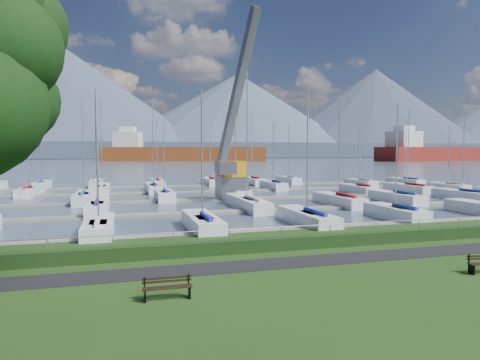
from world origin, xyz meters
name	(u,v)px	position (x,y,z in m)	size (l,w,h in m)	color
path	(322,260)	(0.00, -3.00, 0.01)	(160.00, 2.00, 0.04)	black
water	(135,160)	(0.00, 260.00, -0.40)	(800.00, 540.00, 0.20)	#455365
hedge	(301,242)	(0.00, -0.40, 0.35)	(80.00, 0.70, 0.70)	#1A3312
fence	(298,226)	(0.00, 0.00, 1.20)	(0.04, 0.04, 80.00)	gray
foothill	(132,150)	(0.00, 330.00, 6.00)	(900.00, 80.00, 12.00)	#404C5E
mountains	(137,108)	(7.35, 404.62, 46.68)	(1190.00, 360.00, 115.00)	#435062
docks	(207,200)	(0.00, 26.00, -0.22)	(90.00, 41.60, 0.25)	slate
bench_left	(167,288)	(-7.99, -6.51, 0.42)	(1.81, 0.45, 0.85)	black
crane	(233,152)	(3.51, 27.74, 5.33)	(5.68, 13.22, 22.35)	#575A5E
cargo_ship_mid	(177,154)	(21.97, 221.46, 3.62)	(92.71, 39.51, 21.50)	brown
cargo_ship_east	(437,154)	(165.94, 183.89, 3.68)	(87.54, 31.68, 21.50)	maroon
sailboat_fleet	(177,151)	(-2.99, 28.65, 5.36)	(75.00, 50.01, 13.69)	#1D4792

